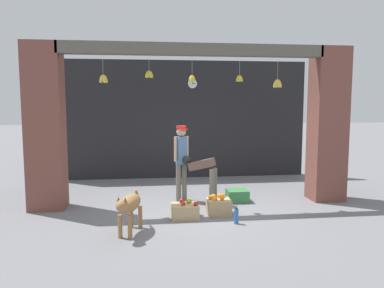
# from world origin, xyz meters

# --- Properties ---
(ground_plane) EXTENTS (60.00, 60.00, 0.00)m
(ground_plane) POSITION_xyz_m (0.00, 0.00, 0.00)
(ground_plane) COLOR slate
(shop_back_wall) EXTENTS (7.24, 0.12, 3.32)m
(shop_back_wall) POSITION_xyz_m (0.00, 3.15, 1.66)
(shop_back_wall) COLOR #232326
(shop_back_wall) RESTS_ON ground_plane
(shop_pillar_left) EXTENTS (0.70, 0.60, 3.32)m
(shop_pillar_left) POSITION_xyz_m (-2.97, 0.30, 1.66)
(shop_pillar_left) COLOR brown
(shop_pillar_left) RESTS_ON ground_plane
(shop_pillar_right) EXTENTS (0.70, 0.60, 3.32)m
(shop_pillar_right) POSITION_xyz_m (2.97, 0.30, 1.66)
(shop_pillar_right) COLOR brown
(shop_pillar_right) RESTS_ON ground_plane
(storefront_awning) EXTENTS (5.34, 0.28, 0.88)m
(storefront_awning) POSITION_xyz_m (-0.01, 0.12, 3.17)
(storefront_awning) COLOR #5B564C
(dog) EXTENTS (0.46, 0.98, 0.70)m
(dog) POSITION_xyz_m (-1.26, -1.41, 0.48)
(dog) COLOR #9E7042
(dog) RESTS_ON ground_plane
(shopkeeper) EXTENTS (0.33, 0.30, 1.65)m
(shopkeeper) POSITION_xyz_m (-0.22, 0.57, 0.97)
(shopkeeper) COLOR #6B665B
(shopkeeper) RESTS_ON ground_plane
(worker_stooping) EXTENTS (0.71, 0.54, 1.00)m
(worker_stooping) POSITION_xyz_m (0.24, 0.27, 0.66)
(worker_stooping) COLOR #6B665B
(worker_stooping) RESTS_ON ground_plane
(fruit_crate_oranges) EXTENTS (0.45, 0.38, 0.37)m
(fruit_crate_oranges) POSITION_xyz_m (0.39, -0.54, 0.16)
(fruit_crate_oranges) COLOR tan
(fruit_crate_oranges) RESTS_ON ground_plane
(fruit_crate_apples) EXTENTS (0.49, 0.44, 0.33)m
(fruit_crate_apples) POSITION_xyz_m (-0.27, -0.68, 0.14)
(fruit_crate_apples) COLOR tan
(fruit_crate_apples) RESTS_ON ground_plane
(produce_box_green) EXTENTS (0.45, 0.42, 0.26)m
(produce_box_green) POSITION_xyz_m (0.98, 0.35, 0.13)
(produce_box_green) COLOR #387A42
(produce_box_green) RESTS_ON ground_plane
(water_bottle) EXTENTS (0.08, 0.08, 0.29)m
(water_bottle) POSITION_xyz_m (0.60, -1.13, 0.14)
(water_bottle) COLOR #2D60AD
(water_bottle) RESTS_ON ground_plane
(wall_clock) EXTENTS (0.27, 0.03, 0.27)m
(wall_clock) POSITION_xyz_m (0.33, 3.08, 2.67)
(wall_clock) COLOR black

